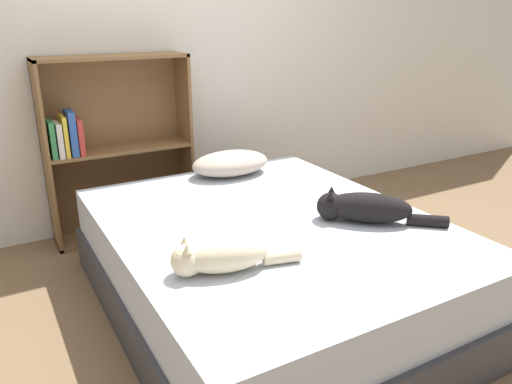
% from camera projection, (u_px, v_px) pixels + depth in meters
% --- Properties ---
extents(ground_plane, '(8.00, 8.00, 0.00)m').
position_uv_depth(ground_plane, '(270.00, 304.00, 2.48)').
color(ground_plane, brown).
extents(wall_back, '(8.00, 0.06, 2.50)m').
position_uv_depth(wall_back, '(160.00, 32.00, 3.19)').
color(wall_back, silver).
rests_on(wall_back, ground_plane).
extents(bed, '(1.47, 1.82, 0.45)m').
position_uv_depth(bed, '(270.00, 264.00, 2.41)').
color(bed, '#333338').
rests_on(bed, ground_plane).
extents(pillow, '(0.48, 0.31, 0.14)m').
position_uv_depth(pillow, '(231.00, 163.00, 2.98)').
color(pillow, '#B29E8E').
rests_on(pillow, bed).
extents(cat_light, '(0.49, 0.23, 0.14)m').
position_uv_depth(cat_light, '(220.00, 256.00, 1.86)').
color(cat_light, beige).
rests_on(cat_light, bed).
extents(cat_dark, '(0.49, 0.44, 0.15)m').
position_uv_depth(cat_dark, '(363.00, 208.00, 2.30)').
color(cat_dark, black).
rests_on(cat_dark, bed).
extents(bookshelf, '(0.89, 0.26, 1.13)m').
position_uv_depth(bookshelf, '(113.00, 146.00, 3.13)').
color(bookshelf, brown).
rests_on(bookshelf, ground_plane).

